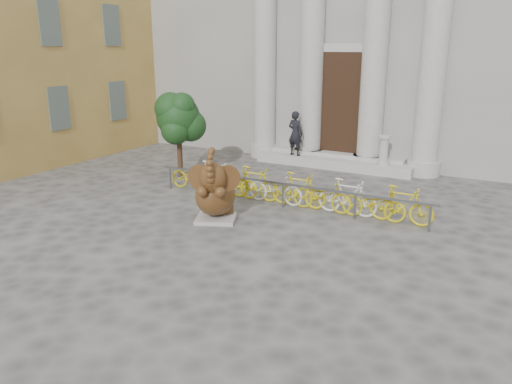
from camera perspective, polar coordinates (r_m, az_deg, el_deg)
The scene contains 9 objects.
ground at distance 11.25m, azimuth -8.24°, elevation -6.96°, with size 80.00×80.00×0.00m, color #474442.
classical_building at distance 24.00m, azimuth 14.45°, elevation 19.65°, with size 22.00×10.70×12.00m.
entrance_steps at distance 19.15m, azimuth 8.89°, elevation 3.40°, with size 6.00×1.20×0.36m, color #A8A59E.
ochre_building at distance 24.03m, azimuth -26.21°, elevation 18.58°, with size 8.00×14.00×12.00m, color tan.
elephant_statue at distance 12.95m, azimuth -4.69°, elevation -0.22°, with size 1.38×1.60×2.02m.
bike_rack at distance 14.32m, azimuth 3.48°, elevation 0.45°, with size 8.44×0.53×1.00m.
tree at distance 17.34m, azimuth -8.83°, elevation 8.32°, with size 1.69×1.54×2.93m.
pedestrian at distance 19.18m, azimuth 4.52°, elevation 6.70°, with size 0.62×0.41×1.70m, color black.
balustrade_post at distance 18.18m, azimuth 14.38°, elevation 4.53°, with size 0.43×0.43×1.06m.
Camera 1 is at (6.35, -8.16, 4.43)m, focal length 35.00 mm.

